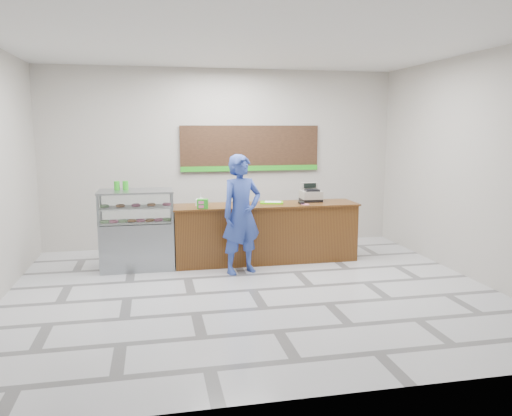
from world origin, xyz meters
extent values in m
plane|color=silver|center=(0.00, 0.00, 0.00)|extent=(7.00, 7.00, 0.00)
plane|color=#B7B1A8|center=(0.00, 3.00, 1.75)|extent=(7.00, 0.00, 7.00)
plane|color=silver|center=(0.00, 0.00, 3.50)|extent=(7.00, 7.00, 0.00)
cube|color=brown|center=(0.55, 1.55, 0.50)|extent=(3.20, 0.70, 1.00)
cube|color=brown|center=(0.55, 1.55, 1.01)|extent=(3.26, 0.76, 0.03)
cube|color=gray|center=(-1.67, 1.55, 0.40)|extent=(1.20, 0.70, 0.80)
cube|color=white|center=(-1.67, 1.55, 1.05)|extent=(1.20, 0.70, 0.50)
cube|color=gray|center=(-1.67, 1.55, 1.31)|extent=(1.22, 0.72, 0.03)
cube|color=silver|center=(-1.67, 1.55, 0.82)|extent=(1.14, 0.64, 0.02)
cube|color=silver|center=(-1.67, 1.55, 1.06)|extent=(1.14, 0.64, 0.02)
torus|color=#98D080|center=(-2.17, 1.45, 0.85)|extent=(0.15, 0.15, 0.05)
torus|color=pink|center=(-2.03, 1.45, 0.85)|extent=(0.15, 0.15, 0.05)
torus|color=#98D080|center=(-1.88, 1.45, 0.85)|extent=(0.15, 0.15, 0.05)
torus|color=#B16939|center=(-1.74, 1.45, 0.85)|extent=(0.15, 0.15, 0.05)
torus|color=pink|center=(-1.60, 1.45, 0.85)|extent=(0.15, 0.15, 0.05)
torus|color=#B16939|center=(-1.46, 1.45, 0.85)|extent=(0.15, 0.15, 0.05)
torus|color=pink|center=(-1.31, 1.45, 0.85)|extent=(0.15, 0.15, 0.05)
torus|color=#98D080|center=(-1.17, 1.45, 0.85)|extent=(0.15, 0.15, 0.05)
torus|color=#98D080|center=(-2.17, 1.60, 1.09)|extent=(0.15, 0.15, 0.05)
torus|color=#B16939|center=(-1.92, 1.60, 1.09)|extent=(0.15, 0.15, 0.05)
torus|color=pink|center=(-1.67, 1.60, 1.09)|extent=(0.15, 0.15, 0.05)
torus|color=#B16939|center=(-1.42, 1.60, 1.09)|extent=(0.15, 0.15, 0.05)
torus|color=pink|center=(-1.17, 1.60, 1.09)|extent=(0.15, 0.15, 0.05)
cube|color=black|center=(0.55, 2.96, 1.95)|extent=(2.80, 0.05, 0.90)
cube|color=green|center=(0.55, 2.93, 1.55)|extent=(2.80, 0.02, 0.10)
cube|color=black|center=(1.42, 1.70, 1.06)|extent=(0.35, 0.35, 0.05)
cube|color=gray|center=(1.42, 1.70, 1.15)|extent=(0.36, 0.38, 0.14)
cube|color=black|center=(1.42, 1.63, 1.24)|extent=(0.25, 0.18, 0.04)
cube|color=gray|center=(1.42, 1.81, 1.30)|extent=(0.30, 0.09, 0.14)
cube|color=black|center=(1.42, 1.76, 1.31)|extent=(0.23, 0.02, 0.09)
cube|color=black|center=(1.16, 1.44, 1.05)|extent=(0.09, 0.17, 0.04)
cube|color=#55D702|center=(0.68, 1.65, 1.04)|extent=(0.46, 0.38, 0.02)
cube|color=white|center=(0.70, 1.65, 1.05)|extent=(0.33, 0.27, 0.00)
cube|color=white|center=(-0.60, 1.62, 1.09)|extent=(0.17, 0.17, 0.11)
cylinder|color=silver|center=(-0.57, 1.75, 1.08)|extent=(0.07, 0.07, 0.11)
cube|color=green|center=(-0.59, 1.28, 1.11)|extent=(0.20, 0.15, 0.16)
cylinder|color=pink|center=(1.21, 1.36, 1.03)|extent=(0.15, 0.15, 0.00)
cylinder|color=green|center=(-1.97, 1.67, 1.40)|extent=(0.09, 0.09, 0.15)
cylinder|color=green|center=(-1.83, 1.65, 1.40)|extent=(0.09, 0.09, 0.15)
imported|color=#2D459F|center=(0.01, 0.94, 0.97)|extent=(0.82, 0.68, 1.94)
camera|label=1|loc=(-1.38, -6.89, 2.36)|focal=35.00mm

